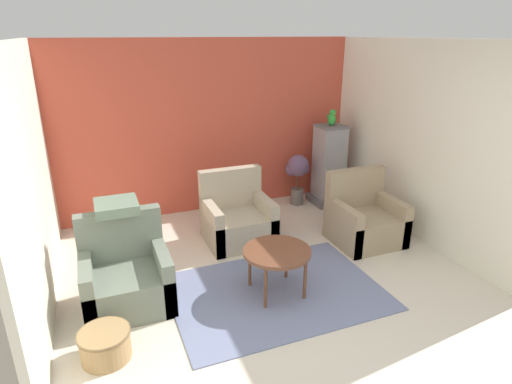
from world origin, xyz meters
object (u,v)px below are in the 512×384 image
Objects in this scene: armchair_left at (126,279)px; birdcage at (329,167)px; armchair_right at (364,220)px; potted_plant at (298,171)px; parrot at (332,118)px; wicker_basket at (105,344)px; armchair_middle at (237,220)px; coffee_table at (277,254)px.

armchair_left is 3.71m from birdcage.
potted_plant is (-0.23, 1.47, 0.26)m from armchair_right.
parrot reaches higher than wicker_basket.
potted_plant is (1.30, 0.84, 0.26)m from armchair_middle.
armchair_middle is at bearing 157.60° from armchair_right.
coffee_table is 2.89m from parrot.
coffee_table is 2.78× the size of parrot.
coffee_table is 1.71m from armchair_right.
coffee_table is 0.77× the size of armchair_left.
parrot is at bearing -11.35° from potted_plant.
coffee_table is 1.53m from armchair_left.
armchair_left is 3.62× the size of parrot.
armchair_right is 1.00× the size of armchair_middle.
armchair_left is (-1.47, 0.38, -0.17)m from coffee_table.
armchair_left is at bearing -153.13° from birdcage.
armchair_middle is 2.10× the size of wicker_basket.
wicker_basket is at bearing -168.39° from coffee_table.
armchair_left and armchair_right have the same top height.
armchair_middle is (0.03, 1.31, -0.17)m from coffee_table.
wicker_basket is (-3.06, -2.51, -0.41)m from potted_plant.
birdcage is 0.77m from parrot.
armchair_left is at bearing -174.35° from armchair_right.
coffee_table is 1.80m from wicker_basket.
wicker_basket is (-3.56, -2.41, -0.46)m from birdcage.
parrot is 0.97m from potted_plant.
birdcage reaches higher than armchair_middle.
birdcage is at bearing 26.87° from armchair_left.
parrot reaches higher than armchair_right.
armchair_middle is at bearing -157.62° from birdcage.
potted_plant is at bearing 168.42° from birdcage.
birdcage is at bearing -11.58° from potted_plant.
armchair_right is 1.66m from armchair_middle.
armchair_right is 0.73× the size of birdcage.
coffee_table is 0.87× the size of potted_plant.
armchair_middle is at bearing -157.56° from parrot.
armchair_right is at bearing -22.40° from armchair_middle.
parrot is at bearing 90.00° from birdcage.
armchair_left reaches higher than coffee_table.
armchair_right reaches higher than coffee_table.
armchair_left is at bearing 165.54° from coffee_table.
parrot reaches higher than armchair_middle.
armchair_left is 3.32m from potted_plant.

